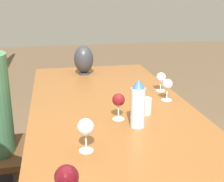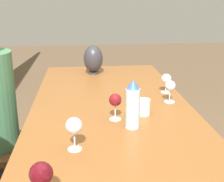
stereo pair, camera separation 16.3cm
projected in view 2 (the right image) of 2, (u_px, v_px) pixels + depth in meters
dining_table at (113, 125)px, 1.74m from camera, size 2.26×0.93×0.76m
water_bottle at (133, 105)px, 1.50m from camera, size 0.07×0.07×0.24m
water_tumbler at (143, 107)px, 1.68m from camera, size 0.07×0.07×0.09m
vase at (93, 59)px, 2.50m from camera, size 0.15×0.15×0.23m
wine_glass_0 at (170, 87)px, 1.86m from camera, size 0.06×0.06×0.13m
wine_glass_2 at (74, 127)px, 1.29m from camera, size 0.07×0.07×0.15m
wine_glass_3 at (166, 79)px, 2.04m from camera, size 0.07×0.07×0.13m
wine_glass_5 at (41, 175)px, 0.97m from camera, size 0.08×0.08×0.13m
wine_glass_6 at (115, 101)px, 1.60m from camera, size 0.07×0.07×0.14m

